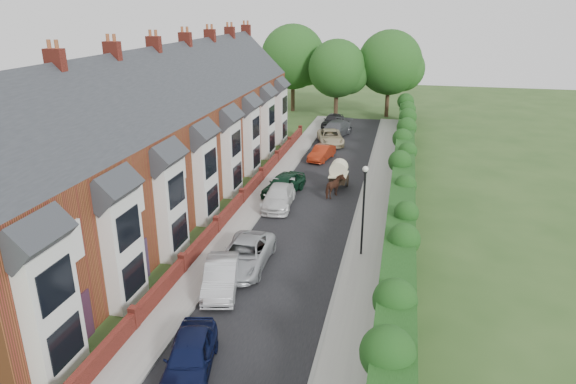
{
  "coord_description": "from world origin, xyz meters",
  "views": [
    {
      "loc": [
        5.12,
        -21.59,
        13.04
      ],
      "look_at": [
        -1.45,
        7.19,
        2.2
      ],
      "focal_mm": 32.0,
      "sensor_mm": 36.0,
      "label": 1
    }
  ],
  "objects_px": {
    "car_black": "(333,120)",
    "car_white": "(278,197)",
    "car_grey": "(335,129)",
    "horse_cart": "(339,172)",
    "car_beige": "(330,137)",
    "horse": "(335,187)",
    "lamppost": "(364,200)",
    "car_navy": "(190,356)",
    "car_silver_b": "(245,254)",
    "car_green": "(284,184)",
    "car_silver_a": "(221,276)",
    "car_red": "(322,153)"
  },
  "relations": [
    {
      "from": "car_silver_a",
      "to": "car_beige",
      "type": "xyz_separation_m",
      "value": [
        1.09,
        28.5,
        -0.02
      ]
    },
    {
      "from": "car_white",
      "to": "car_black",
      "type": "xyz_separation_m",
      "value": [
        0.14,
        24.86,
        0.06
      ]
    },
    {
      "from": "car_silver_b",
      "to": "car_red",
      "type": "xyz_separation_m",
      "value": [
        0.71,
        20.4,
        -0.07
      ]
    },
    {
      "from": "car_navy",
      "to": "car_red",
      "type": "height_order",
      "value": "car_navy"
    },
    {
      "from": "car_silver_b",
      "to": "horse_cart",
      "type": "bearing_deg",
      "value": 75.77
    },
    {
      "from": "car_black",
      "to": "car_white",
      "type": "bearing_deg",
      "value": -82.01
    },
    {
      "from": "lamppost",
      "to": "car_white",
      "type": "xyz_separation_m",
      "value": [
        -6.19,
        6.14,
        -2.61
      ]
    },
    {
      "from": "car_navy",
      "to": "car_white",
      "type": "relative_size",
      "value": 0.91
    },
    {
      "from": "car_silver_a",
      "to": "car_white",
      "type": "xyz_separation_m",
      "value": [
        0.08,
        11.24,
        -0.03
      ]
    },
    {
      "from": "horse_cart",
      "to": "car_black",
      "type": "bearing_deg",
      "value": 99.39
    },
    {
      "from": "car_navy",
      "to": "car_silver_b",
      "type": "height_order",
      "value": "car_navy"
    },
    {
      "from": "car_green",
      "to": "car_navy",
      "type": "bearing_deg",
      "value": -72.24
    },
    {
      "from": "lamppost",
      "to": "horse_cart",
      "type": "xyz_separation_m",
      "value": [
        -2.7,
        10.72,
        -2.06
      ]
    },
    {
      "from": "horse_cart",
      "to": "car_silver_b",
      "type": "bearing_deg",
      "value": -103.27
    },
    {
      "from": "lamppost",
      "to": "horse_cart",
      "type": "height_order",
      "value": "lamppost"
    },
    {
      "from": "car_silver_b",
      "to": "car_grey",
      "type": "height_order",
      "value": "car_grey"
    },
    {
      "from": "car_beige",
      "to": "car_grey",
      "type": "distance_m",
      "value": 3.1
    },
    {
      "from": "car_navy",
      "to": "car_black",
      "type": "bearing_deg",
      "value": 78.48
    },
    {
      "from": "car_beige",
      "to": "horse",
      "type": "xyz_separation_m",
      "value": [
        2.48,
        -14.7,
        0.09
      ]
    },
    {
      "from": "car_red",
      "to": "car_beige",
      "type": "height_order",
      "value": "car_beige"
    },
    {
      "from": "car_black",
      "to": "horse",
      "type": "xyz_separation_m",
      "value": [
        3.35,
        -22.3,
        0.05
      ]
    },
    {
      "from": "car_red",
      "to": "car_green",
      "type": "bearing_deg",
      "value": -86.45
    },
    {
      "from": "car_silver_b",
      "to": "car_grey",
      "type": "bearing_deg",
      "value": 87.66
    },
    {
      "from": "car_red",
      "to": "lamppost",
      "type": "bearing_deg",
      "value": -62.49
    },
    {
      "from": "car_silver_b",
      "to": "car_white",
      "type": "distance_m",
      "value": 8.75
    },
    {
      "from": "car_green",
      "to": "car_red",
      "type": "relative_size",
      "value": 1.15
    },
    {
      "from": "car_silver_a",
      "to": "car_beige",
      "type": "distance_m",
      "value": 28.52
    },
    {
      "from": "car_silver_a",
      "to": "car_silver_b",
      "type": "xyz_separation_m",
      "value": [
        0.43,
        2.5,
        -0.0
      ]
    },
    {
      "from": "car_silver_a",
      "to": "car_grey",
      "type": "height_order",
      "value": "car_grey"
    },
    {
      "from": "car_beige",
      "to": "horse_cart",
      "type": "xyz_separation_m",
      "value": [
        2.48,
        -12.68,
        0.55
      ]
    },
    {
      "from": "car_silver_a",
      "to": "car_black",
      "type": "distance_m",
      "value": 36.1
    },
    {
      "from": "car_black",
      "to": "horse",
      "type": "bearing_deg",
      "value": -73.12
    },
    {
      "from": "car_grey",
      "to": "horse_cart",
      "type": "bearing_deg",
      "value": -67.33
    },
    {
      "from": "car_silver_b",
      "to": "car_white",
      "type": "relative_size",
      "value": 1.08
    },
    {
      "from": "car_white",
      "to": "car_silver_b",
      "type": "bearing_deg",
      "value": -91.86
    },
    {
      "from": "lamppost",
      "to": "car_silver_b",
      "type": "height_order",
      "value": "lamppost"
    },
    {
      "from": "car_beige",
      "to": "horse",
      "type": "relative_size",
      "value": 2.69
    },
    {
      "from": "horse",
      "to": "lamppost",
      "type": "bearing_deg",
      "value": 127.08
    },
    {
      "from": "car_silver_b",
      "to": "car_grey",
      "type": "xyz_separation_m",
      "value": [
        0.7,
        29.1,
        0.09
      ]
    },
    {
      "from": "car_navy",
      "to": "horse",
      "type": "distance_m",
      "value": 19.89
    },
    {
      "from": "car_silver_a",
      "to": "lamppost",
      "type": "bearing_deg",
      "value": 25.12
    },
    {
      "from": "car_white",
      "to": "car_black",
      "type": "bearing_deg",
      "value": 85.47
    },
    {
      "from": "car_black",
      "to": "car_green",
      "type": "bearing_deg",
      "value": -82.58
    },
    {
      "from": "lamppost",
      "to": "car_navy",
      "type": "distance_m",
      "value": 12.51
    },
    {
      "from": "car_silver_a",
      "to": "horse",
      "type": "bearing_deg",
      "value": 61.5
    },
    {
      "from": "car_white",
      "to": "car_red",
      "type": "xyz_separation_m",
      "value": [
        1.07,
        11.66,
        -0.05
      ]
    },
    {
      "from": "car_red",
      "to": "horse",
      "type": "bearing_deg",
      "value": -63.6
    },
    {
      "from": "car_silver_a",
      "to": "horse",
      "type": "xyz_separation_m",
      "value": [
        3.57,
        13.8,
        0.08
      ]
    },
    {
      "from": "horse",
      "to": "car_navy",
      "type": "bearing_deg",
      "value": 102.17
    },
    {
      "from": "car_white",
      "to": "horse",
      "type": "distance_m",
      "value": 4.34
    }
  ]
}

